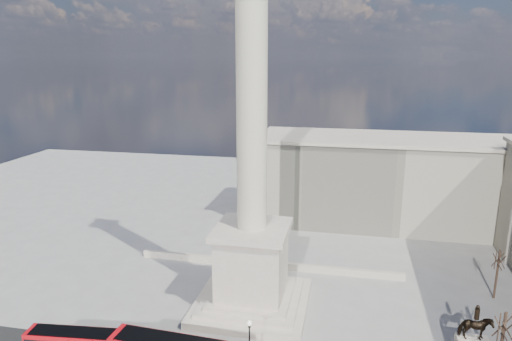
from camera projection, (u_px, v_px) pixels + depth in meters
name	position (u px, v px, depth m)	size (l,w,h in m)	color
ground	(243.00, 328.00, 53.78)	(180.00, 180.00, 0.00)	gray
nelsons_column	(252.00, 210.00, 55.38)	(14.00, 14.00, 49.85)	beige
balustrade_wall	(267.00, 265.00, 68.85)	(40.00, 0.60, 1.10)	#B9AD99
building_northeast	(395.00, 181.00, 85.82)	(51.00, 17.00, 16.60)	beige
bare_tree_near	(504.00, 325.00, 42.96)	(1.88, 1.88, 8.24)	#332319
bare_tree_far	(499.00, 259.00, 59.04)	(1.75, 1.75, 7.15)	#332319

